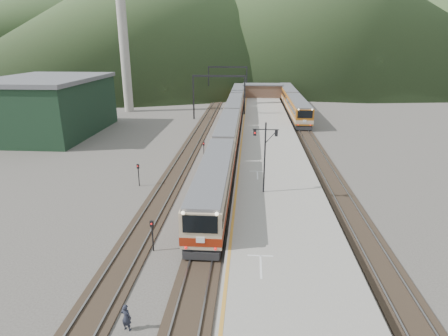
# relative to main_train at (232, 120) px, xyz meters

# --- Properties ---
(track_main) EXTENTS (2.60, 200.00, 0.23)m
(track_main) POSITION_rel_main_train_xyz_m (0.00, -4.93, -1.82)
(track_main) COLOR black
(track_main) RESTS_ON ground
(track_far) EXTENTS (2.60, 200.00, 0.23)m
(track_far) POSITION_rel_main_train_xyz_m (-5.00, -4.93, -1.82)
(track_far) COLOR black
(track_far) RESTS_ON ground
(track_second) EXTENTS (2.60, 200.00, 0.23)m
(track_second) POSITION_rel_main_train_xyz_m (11.50, -4.93, -1.82)
(track_second) COLOR black
(track_second) RESTS_ON ground
(platform) EXTENTS (8.00, 100.00, 1.00)m
(platform) POSITION_rel_main_train_xyz_m (5.60, -6.93, -1.39)
(platform) COLOR gray
(platform) RESTS_ON ground
(gantry_near) EXTENTS (9.55, 0.25, 8.00)m
(gantry_near) POSITION_rel_main_train_xyz_m (-2.85, 10.07, 3.70)
(gantry_near) COLOR black
(gantry_near) RESTS_ON ground
(gantry_far) EXTENTS (9.55, 0.25, 8.00)m
(gantry_far) POSITION_rel_main_train_xyz_m (-2.85, 35.07, 3.70)
(gantry_far) COLOR black
(gantry_far) RESTS_ON ground
(warehouse) EXTENTS (14.50, 20.50, 8.60)m
(warehouse) POSITION_rel_main_train_xyz_m (-28.00, -2.93, 2.43)
(warehouse) COLOR black
(warehouse) RESTS_ON ground
(smokestack) EXTENTS (1.80, 1.80, 30.00)m
(smokestack) POSITION_rel_main_train_xyz_m (-22.00, 17.07, 13.11)
(smokestack) COLOR #9E998E
(smokestack) RESTS_ON ground
(station_shed) EXTENTS (9.40, 4.40, 3.10)m
(station_shed) POSITION_rel_main_train_xyz_m (5.60, 33.07, 0.68)
(station_shed) COLOR brown
(station_shed) RESTS_ON platform
(hill_a) EXTENTS (180.00, 180.00, 60.00)m
(hill_a) POSITION_rel_main_train_xyz_m (-40.00, 145.07, 28.11)
(hill_a) COLOR #364828
(hill_a) RESTS_ON ground
(hill_d) EXTENTS (200.00, 200.00, 55.00)m
(hill_d) POSITION_rel_main_train_xyz_m (-120.00, 195.07, 25.61)
(hill_d) COLOR #364828
(hill_d) RESTS_ON ground
(main_train) EXTENTS (2.72, 74.63, 3.32)m
(main_train) POSITION_rel_main_train_xyz_m (0.00, 0.00, 0.00)
(main_train) COLOR tan
(main_train) RESTS_ON track_main
(second_train) EXTENTS (2.84, 38.73, 3.47)m
(second_train) POSITION_rel_main_train_xyz_m (11.50, 20.23, 0.08)
(second_train) COLOR #A55B16
(second_train) RESTS_ON track_second
(signal_mast) EXTENTS (2.20, 0.26, 6.23)m
(signal_mast) POSITION_rel_main_train_xyz_m (4.28, -27.20, 2.94)
(signal_mast) COLOR black
(signal_mast) RESTS_ON platform
(short_signal_a) EXTENTS (0.25, 0.21, 2.27)m
(short_signal_a) POSITION_rel_main_train_xyz_m (-3.45, -36.00, -0.43)
(short_signal_a) COLOR black
(short_signal_a) RESTS_ON ground
(short_signal_b) EXTENTS (0.24, 0.19, 2.27)m
(short_signal_b) POSITION_rel_main_train_xyz_m (-2.53, -15.17, -0.43)
(short_signal_b) COLOR black
(short_signal_b) RESTS_ON ground
(short_signal_c) EXTENTS (0.23, 0.18, 2.27)m
(short_signal_c) POSITION_rel_main_train_xyz_m (-7.91, -24.09, -0.43)
(short_signal_c) COLOR black
(short_signal_c) RESTS_ON ground
(worker) EXTENTS (0.62, 0.49, 1.49)m
(worker) POSITION_rel_main_train_xyz_m (-2.90, -43.41, -1.14)
(worker) COLOR #20222F
(worker) RESTS_ON ground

